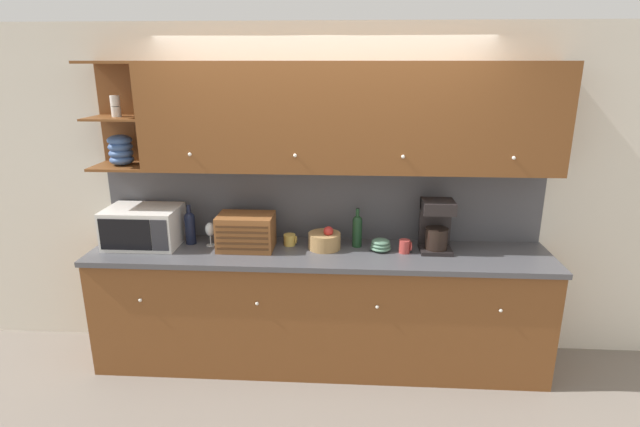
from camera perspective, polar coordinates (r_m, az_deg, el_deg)
The scene contains 15 objects.
ground_plane at distance 4.46m, azimuth 0.17°, elevation -14.30°, with size 24.00×24.00×0.00m, color slate.
wall_back at distance 3.98m, azimuth 0.21°, elevation 2.16°, with size 5.84×0.06×2.60m.
counter_unit at distance 3.97m, azimuth -0.08°, elevation -10.69°, with size 3.46×0.63×0.95m.
backsplash_panel at distance 3.96m, azimuth 0.18°, elevation 1.28°, with size 3.44×0.01×0.60m.
upper_cabinets at distance 3.66m, azimuth 2.58°, elevation 10.89°, with size 3.44×0.37×0.78m.
microwave at distance 4.08m, azimuth -19.52°, elevation -1.41°, with size 0.55×0.40×0.30m.
wine_bottle at distance 4.01m, azimuth -14.64°, elevation -1.42°, with size 0.08×0.08×0.31m.
wine_glass at distance 3.93m, azimuth -12.47°, elevation -1.87°, with size 0.07×0.07×0.19m.
bread_box at distance 3.82m, azimuth -8.45°, elevation -2.08°, with size 0.42×0.29×0.27m.
mug_blue_second at distance 3.88m, azimuth -3.45°, elevation -3.02°, with size 0.10×0.09×0.09m.
fruit_basket at distance 3.80m, azimuth 0.54°, elevation -3.08°, with size 0.25×0.25×0.18m.
second_wine_bottle at distance 3.83m, azimuth 4.28°, elevation -1.83°, with size 0.07×0.07×0.30m.
bowl_stack_on_counter at distance 3.79m, azimuth 6.95°, elevation -3.60°, with size 0.16×0.16×0.09m.
mug at distance 3.78m, azimuth 9.68°, elevation -3.71°, with size 0.09×0.08×0.10m.
coffee_maker at distance 3.82m, azimuth 13.15°, elevation -1.33°, with size 0.23×0.23×0.39m.
Camera 1 is at (0.22, -3.81, 2.32)m, focal length 28.00 mm.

